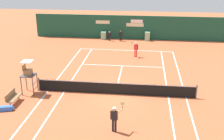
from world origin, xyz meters
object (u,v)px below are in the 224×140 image
object	(u,v)px
equipment_bag	(7,108)
ball_kid_right_post	(110,35)
ball_kid_centre_post	(121,35)
tennis_ball_mid_court	(136,60)
player_bench	(13,97)
umpire_chair	(28,73)
player_on_baseline	(136,48)
player_near_side	(115,117)

from	to	relation	value
equipment_bag	ball_kid_right_post	bearing A→B (deg)	76.34
ball_kid_centre_post	tennis_ball_mid_court	world-z (taller)	ball_kid_centre_post
player_bench	equipment_bag	world-z (taller)	player_bench
equipment_bag	umpire_chair	bearing A→B (deg)	80.41
player_bench	ball_kid_right_post	distance (m)	18.60
player_bench	player_on_baseline	world-z (taller)	player_on_baseline
player_near_side	ball_kid_centre_post	size ratio (longest dim) A/B	1.34
umpire_chair	ball_kid_right_post	xyz separation A→B (m)	(4.15, 16.21, -0.92)
umpire_chair	player_bench	distance (m)	2.18
player_on_baseline	ball_kid_centre_post	xyz separation A→B (m)	(-2.15, 6.31, -0.16)
player_on_baseline	player_near_side	size ratio (longest dim) A/B	1.00
equipment_bag	ball_kid_centre_post	distance (m)	20.03
equipment_bag	ball_kid_centre_post	xyz separation A→B (m)	(6.07, 19.08, 0.63)
tennis_ball_mid_court	equipment_bag	bearing A→B (deg)	-125.90
ball_kid_centre_post	player_bench	bearing A→B (deg)	68.20
tennis_ball_mid_court	ball_kid_right_post	bearing A→B (deg)	115.83
player_near_side	tennis_ball_mid_court	xyz separation A→B (m)	(0.78, 13.16, -0.94)
player_bench	ball_kid_centre_post	world-z (taller)	ball_kid_centre_post
ball_kid_centre_post	ball_kid_right_post	xyz separation A→B (m)	(-1.43, -0.00, -0.07)
umpire_chair	player_near_side	distance (m)	8.41
player_bench	tennis_ball_mid_court	size ratio (longest dim) A/B	22.22
ball_kid_centre_post	umpire_chair	bearing A→B (deg)	67.97
umpire_chair	ball_kid_centre_post	world-z (taller)	umpire_chair
umpire_chair	tennis_ball_mid_court	distance (m)	11.75
player_bench	tennis_ball_mid_court	xyz separation A→B (m)	(8.36, 10.40, -0.48)
tennis_ball_mid_court	player_on_baseline	bearing A→B (deg)	94.45
player_on_baseline	ball_kid_right_post	xyz separation A→B (m)	(-3.58, 6.31, -0.24)
player_on_baseline	equipment_bag	bearing A→B (deg)	76.64
ball_kid_centre_post	ball_kid_right_post	bearing A→B (deg)	-3.03
player_bench	tennis_ball_mid_court	bearing A→B (deg)	141.21
player_bench	ball_kid_right_post	bearing A→B (deg)	165.41
player_bench	player_near_side	world-z (taller)	player_near_side
player_bench	ball_kid_centre_post	bearing A→B (deg)	161.23
umpire_chair	tennis_ball_mid_court	bearing A→B (deg)	137.74
player_near_side	tennis_ball_mid_court	bearing A→B (deg)	112.37
equipment_bag	player_near_side	world-z (taller)	player_near_side
umpire_chair	equipment_bag	distance (m)	3.27
player_near_side	umpire_chair	bearing A→B (deg)	172.96
umpire_chair	player_on_baseline	size ratio (longest dim) A/B	1.41
player_bench	player_near_side	size ratio (longest dim) A/B	0.82
player_on_baseline	ball_kid_right_post	size ratio (longest dim) A/B	1.48
tennis_ball_mid_court	player_bench	bearing A→B (deg)	-128.79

